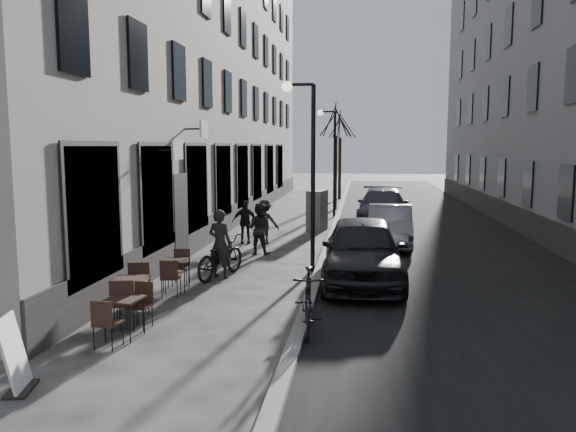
% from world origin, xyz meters
% --- Properties ---
extents(ground, '(120.00, 120.00, 0.00)m').
position_xyz_m(ground, '(0.00, 0.00, 0.00)').
color(ground, '#393734').
rests_on(ground, ground).
extents(road, '(7.30, 60.00, 0.00)m').
position_xyz_m(road, '(3.85, 16.00, 0.00)').
color(road, black).
rests_on(road, ground).
extents(kerb, '(0.25, 60.00, 0.12)m').
position_xyz_m(kerb, '(0.20, 16.00, 0.06)').
color(kerb, gray).
rests_on(kerb, ground).
extents(building_left, '(4.00, 35.00, 16.00)m').
position_xyz_m(building_left, '(-6.00, 16.50, 8.00)').
color(building_left, '#A6998B').
rests_on(building_left, ground).
extents(building_right, '(4.00, 35.00, 16.00)m').
position_xyz_m(building_right, '(9.50, 16.50, 8.00)').
color(building_right, gray).
rests_on(building_right, ground).
extents(streetlamp_near, '(0.90, 0.28, 5.09)m').
position_xyz_m(streetlamp_near, '(-0.17, 6.00, 3.16)').
color(streetlamp_near, black).
rests_on(streetlamp_near, ground).
extents(streetlamp_far, '(0.90, 0.28, 5.09)m').
position_xyz_m(streetlamp_far, '(-0.17, 18.00, 3.16)').
color(streetlamp_far, black).
rests_on(streetlamp_far, ground).
extents(tree_near, '(2.40, 2.40, 5.70)m').
position_xyz_m(tree_near, '(-0.10, 21.00, 4.66)').
color(tree_near, black).
rests_on(tree_near, ground).
extents(tree_far, '(2.40, 2.40, 5.70)m').
position_xyz_m(tree_far, '(-0.10, 27.00, 4.66)').
color(tree_far, black).
rests_on(tree_far, ground).
extents(bistro_set_a, '(0.66, 1.48, 0.85)m').
position_xyz_m(bistro_set_a, '(-2.87, 0.28, 0.44)').
color(bistro_set_a, black).
rests_on(bistro_set_a, ground).
extents(bistro_set_b, '(0.79, 1.70, 0.97)m').
position_xyz_m(bistro_set_b, '(-3.17, 1.32, 0.50)').
color(bistro_set_b, black).
rests_on(bistro_set_b, ground).
extents(bistro_set_c, '(0.66, 1.50, 0.87)m').
position_xyz_m(bistro_set_c, '(-3.02, 3.56, 0.45)').
color(bistro_set_c, black).
rests_on(bistro_set_c, ground).
extents(sign_board, '(0.49, 0.67, 1.07)m').
position_xyz_m(sign_board, '(-3.46, -2.00, 0.43)').
color(sign_board, black).
rests_on(sign_board, ground).
extents(utility_cabinet, '(0.82, 1.19, 1.63)m').
position_xyz_m(utility_cabinet, '(-0.46, 13.33, 0.81)').
color(utility_cabinet, slate).
rests_on(utility_cabinet, ground).
extents(bicycle, '(1.32, 2.20, 1.09)m').
position_xyz_m(bicycle, '(-2.32, 4.99, 0.55)').
color(bicycle, black).
rests_on(bicycle, ground).
extents(cyclist_rider, '(0.75, 0.60, 1.78)m').
position_xyz_m(cyclist_rider, '(-2.32, 4.99, 0.89)').
color(cyclist_rider, black).
rests_on(cyclist_rider, ground).
extents(pedestrian_near, '(0.89, 0.76, 1.62)m').
position_xyz_m(pedestrian_near, '(-1.89, 8.26, 0.81)').
color(pedestrian_near, black).
rests_on(pedestrian_near, ground).
extents(pedestrian_mid, '(1.00, 0.58, 1.54)m').
position_xyz_m(pedestrian_mid, '(-2.03, 10.11, 0.77)').
color(pedestrian_mid, black).
rests_on(pedestrian_mid, ground).
extents(pedestrian_far, '(0.95, 0.56, 1.52)m').
position_xyz_m(pedestrian_far, '(-2.74, 10.14, 0.76)').
color(pedestrian_far, black).
rests_on(pedestrian_far, ground).
extents(car_near, '(2.05, 4.88, 1.65)m').
position_xyz_m(car_near, '(1.34, 4.92, 0.82)').
color(car_near, black).
rests_on(car_near, ground).
extents(car_mid, '(1.64, 4.23, 1.37)m').
position_xyz_m(car_mid, '(2.27, 10.33, 0.69)').
color(car_mid, gray).
rests_on(car_mid, ground).
extents(car_far, '(2.33, 5.36, 1.54)m').
position_xyz_m(car_far, '(2.23, 15.56, 0.77)').
color(car_far, '#33353D').
rests_on(car_far, ground).
extents(moped, '(0.69, 1.95, 1.15)m').
position_xyz_m(moped, '(0.35, 1.05, 0.57)').
color(moped, black).
rests_on(moped, ground).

